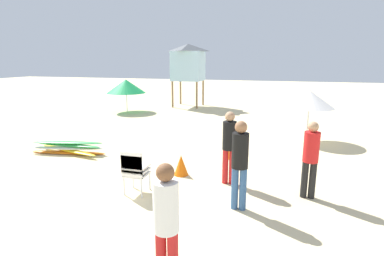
{
  "coord_description": "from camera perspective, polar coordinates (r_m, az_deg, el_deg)",
  "views": [
    {
      "loc": [
        3.81,
        -4.37,
        2.9
      ],
      "look_at": [
        1.49,
        3.49,
        1.05
      ],
      "focal_mm": 28.18,
      "sensor_mm": 36.0,
      "label": 1
    }
  ],
  "objects": [
    {
      "name": "ground",
      "position": [
        6.49,
        -22.67,
        -14.91
      ],
      "size": [
        80.0,
        80.0,
        0.0
      ],
      "primitive_type": "plane",
      "color": "beige"
    },
    {
      "name": "stacked_plastic_chairs",
      "position": [
        6.71,
        -10.84,
        -7.53
      ],
      "size": [
        0.48,
        0.48,
        1.02
      ],
      "color": "white",
      "rests_on": "ground"
    },
    {
      "name": "surfboard_pile",
      "position": [
        10.3,
        -22.44,
        -3.51
      ],
      "size": [
        2.44,
        0.82,
        0.4
      ],
      "color": "orange",
      "rests_on": "ground"
    },
    {
      "name": "lifeguard_near_left",
      "position": [
        6.81,
        21.55,
        -4.75
      ],
      "size": [
        0.32,
        0.32,
        1.68
      ],
      "color": "black",
      "rests_on": "ground"
    },
    {
      "name": "lifeguard_near_center",
      "position": [
        3.9,
        -4.91,
        -16.83
      ],
      "size": [
        0.32,
        0.32,
        1.71
      ],
      "color": "red",
      "rests_on": "ground"
    },
    {
      "name": "lifeguard_near_right",
      "position": [
        7.11,
        7.07,
        -2.79
      ],
      "size": [
        0.32,
        0.32,
        1.75
      ],
      "color": "red",
      "rests_on": "ground"
    },
    {
      "name": "lifeguard_far_right",
      "position": [
        5.9,
        9.05,
        -5.87
      ],
      "size": [
        0.32,
        0.32,
        1.79
      ],
      "color": "#33598C",
      "rests_on": "ground"
    },
    {
      "name": "lifeguard_tower",
      "position": [
        19.22,
        -0.74,
        12.33
      ],
      "size": [
        1.98,
        1.98,
        3.88
      ],
      "color": "olive",
      "rests_on": "ground"
    },
    {
      "name": "beach_umbrella_left",
      "position": [
        17.55,
        -12.37,
        7.73
      ],
      "size": [
        2.18,
        2.18,
        1.84
      ],
      "color": "beige",
      "rests_on": "ground"
    },
    {
      "name": "beach_umbrella_mid",
      "position": [
        11.56,
        21.39,
        5.09
      ],
      "size": [
        1.72,
        1.72,
        1.84
      ],
      "color": "beige",
      "rests_on": "ground"
    },
    {
      "name": "traffic_cone_near",
      "position": [
        9.14,
        7.53,
        -4.33
      ],
      "size": [
        0.33,
        0.33,
        0.48
      ],
      "primitive_type": "cone",
      "color": "orange",
      "rests_on": "ground"
    },
    {
      "name": "traffic_cone_far",
      "position": [
        7.81,
        -2.08,
        -7.02
      ],
      "size": [
        0.37,
        0.37,
        0.53
      ],
      "primitive_type": "cone",
      "color": "orange",
      "rests_on": "ground"
    }
  ]
}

